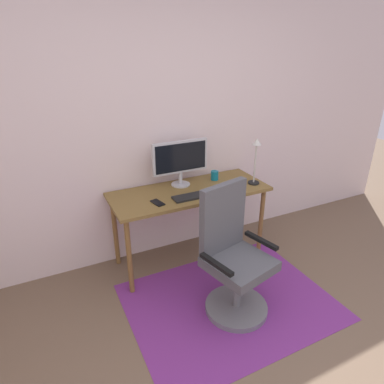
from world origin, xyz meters
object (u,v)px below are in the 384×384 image
object	(u,v)px
desk	(190,198)
desk_lamp	(256,155)
office_chair	(233,263)
monitor	(180,159)
coffee_cup	(215,175)
computer_mouse	(229,189)
cell_phone	(158,203)
keyboard	(196,196)

from	to	relation	value
desk	desk_lamp	size ratio (longest dim) A/B	3.29
desk	office_chair	world-z (taller)	office_chair
monitor	desk	bearing A→B (deg)	-81.04
coffee_cup	office_chair	size ratio (longest dim) A/B	0.09
computer_mouse	office_chair	bearing A→B (deg)	-117.90
cell_phone	office_chair	world-z (taller)	office_chair
office_chair	coffee_cup	bearing A→B (deg)	56.18
coffee_cup	office_chair	xyz separation A→B (m)	(-0.33, -0.89, -0.36)
cell_phone	desk_lamp	world-z (taller)	desk_lamp
computer_mouse	office_chair	distance (m)	0.74
desk	monitor	world-z (taller)	monitor
monitor	cell_phone	distance (m)	0.52
desk	coffee_cup	world-z (taller)	coffee_cup
coffee_cup	desk_lamp	bearing A→B (deg)	-41.03
monitor	coffee_cup	distance (m)	0.42
desk	keyboard	xyz separation A→B (m)	(-0.01, -0.15, 0.09)
coffee_cup	office_chair	bearing A→B (deg)	-110.40
computer_mouse	coffee_cup	bearing A→B (deg)	85.93
cell_phone	desk	bearing A→B (deg)	6.80
desk	desk_lamp	distance (m)	0.74
coffee_cup	desk_lamp	world-z (taller)	desk_lamp
office_chair	monitor	bearing A→B (deg)	78.42
computer_mouse	desk	bearing A→B (deg)	150.31
cell_phone	office_chair	size ratio (longest dim) A/B	0.13
cell_phone	desk_lamp	size ratio (longest dim) A/B	0.31
desk	cell_phone	bearing A→B (deg)	-160.44
cell_phone	monitor	bearing A→B (deg)	26.71
desk_lamp	office_chair	world-z (taller)	desk_lamp
computer_mouse	desk_lamp	distance (m)	0.42
coffee_cup	office_chair	distance (m)	1.02
monitor	coffee_cup	bearing A→B (deg)	-4.08
coffee_cup	office_chair	world-z (taller)	office_chair
office_chair	computer_mouse	bearing A→B (deg)	48.67
monitor	desk_lamp	distance (m)	0.71
computer_mouse	office_chair	world-z (taller)	office_chair
desk_lamp	desk	bearing A→B (deg)	168.58
monitor	coffee_cup	xyz separation A→B (m)	(0.36, -0.03, -0.22)
coffee_cup	desk_lamp	xyz separation A→B (m)	(0.29, -0.25, 0.25)
keyboard	desk_lamp	distance (m)	0.70
keyboard	monitor	bearing A→B (deg)	91.81
desk	coffee_cup	xyz separation A→B (m)	(0.34, 0.13, 0.13)
keyboard	cell_phone	bearing A→B (deg)	176.77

